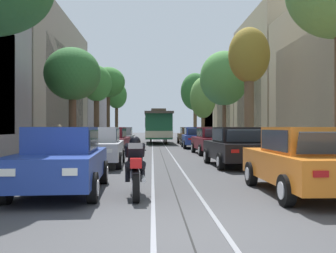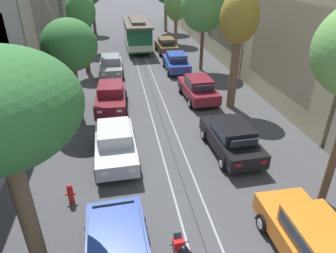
{
  "view_description": "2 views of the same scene",
  "coord_description": "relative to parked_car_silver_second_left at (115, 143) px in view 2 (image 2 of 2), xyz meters",
  "views": [
    {
      "loc": [
        -0.55,
        -5.43,
        1.57
      ],
      "look_at": [
        0.79,
        26.26,
        1.64
      ],
      "focal_mm": 39.96,
      "sensor_mm": 36.0,
      "label": 1
    },
    {
      "loc": [
        -2.31,
        -2.23,
        7.98
      ],
      "look_at": [
        0.0,
        11.21,
        0.75
      ],
      "focal_mm": 31.98,
      "sensor_mm": 36.0,
      "label": 2
    }
  ],
  "objects": [
    {
      "name": "ground_plane",
      "position": [
        2.71,
        12.04,
        -0.8
      ],
      "size": [
        160.0,
        160.0,
        0.0
      ],
      "primitive_type": "plane",
      "color": "#424244"
    },
    {
      "name": "trolley_track_rails",
      "position": [
        2.71,
        15.52,
        -0.79
      ],
      "size": [
        1.14,
        62.82,
        0.01
      ],
      "color": "gray",
      "rests_on": "ground"
    },
    {
      "name": "building_facade_left",
      "position": [
        -7.33,
        16.2,
        3.84
      ],
      "size": [
        5.41,
        54.52,
        10.56
      ],
      "color": "gray",
      "rests_on": "ground"
    },
    {
      "name": "building_facade_right",
      "position": [
        12.38,
        16.25,
        3.99
      ],
      "size": [
        5.41,
        54.52,
        10.76
      ],
      "color": "gray",
      "rests_on": "ground"
    },
    {
      "name": "parked_car_silver_second_left",
      "position": [
        0.0,
        0.0,
        0.0
      ],
      "size": [
        2.1,
        4.4,
        1.58
      ],
      "color": "#B7B7BC",
      "rests_on": "ground"
    },
    {
      "name": "parked_car_maroon_mid_left",
      "position": [
        -0.18,
        5.87,
        0.0
      ],
      "size": [
        2.12,
        4.41,
        1.58
      ],
      "color": "maroon",
      "rests_on": "ground"
    },
    {
      "name": "parked_car_grey_fourth_left",
      "position": [
        -0.15,
        12.76,
        0.0
      ],
      "size": [
        2.01,
        4.36,
        1.58
      ],
      "color": "slate",
      "rests_on": "ground"
    },
    {
      "name": "parked_car_orange_near_right",
      "position": [
        5.7,
        -6.74,
        0.0
      ],
      "size": [
        2.01,
        4.37,
        1.58
      ],
      "color": "orange",
      "rests_on": "ground"
    },
    {
      "name": "parked_car_black_second_right",
      "position": [
        5.49,
        -0.43,
        0.0
      ],
      "size": [
        2.12,
        4.41,
        1.58
      ],
      "color": "black",
      "rests_on": "ground"
    },
    {
      "name": "parked_car_maroon_mid_right",
      "position": [
        5.64,
        6.33,
        0.0
      ],
      "size": [
        2.12,
        4.41,
        1.58
      ],
      "color": "maroon",
      "rests_on": "ground"
    },
    {
      "name": "parked_car_blue_fourth_right",
      "position": [
        5.42,
        12.85,
        0.0
      ],
      "size": [
        2.06,
        4.39,
        1.58
      ],
      "color": "#233D93",
      "rests_on": "ground"
    },
    {
      "name": "parked_car_brown_fifth_right",
      "position": [
        5.59,
        19.26,
        0.0
      ],
      "size": [
        2.09,
        4.4,
        1.58
      ],
      "color": "brown",
      "rests_on": "ground"
    },
    {
      "name": "street_tree_kerb_left_second",
      "position": [
        -2.03,
        4.5,
        3.53
      ],
      "size": [
        2.93,
        3.04,
        5.77
      ],
      "color": "brown",
      "rests_on": "ground"
    },
    {
      "name": "street_tree_kerb_left_mid",
      "position": [
        -2.16,
        13.81,
        4.03
      ],
      "size": [
        2.33,
        2.13,
        6.36
      ],
      "color": "#4C3826",
      "rests_on": "ground"
    },
    {
      "name": "street_tree_kerb_right_second",
      "position": [
        7.43,
        4.81,
        4.46
      ],
      "size": [
        2.25,
        2.04,
        7.02
      ],
      "color": "brown",
      "rests_on": "ground"
    },
    {
      "name": "street_tree_kerb_right_mid",
      "position": [
        7.61,
        12.77,
        4.47
      ],
      "size": [
        3.69,
        3.47,
        7.36
      ],
      "color": "brown",
      "rests_on": "ground"
    },
    {
      "name": "street_tree_kerb_right_fourth",
      "position": [
        7.48,
        23.63,
        3.83
      ],
      "size": [
        2.72,
        2.71,
        6.82
      ],
      "color": "brown",
      "rests_on": "ground"
    },
    {
      "name": "cable_car_trolley",
      "position": [
        2.71,
        21.24,
        0.86
      ],
      "size": [
        2.67,
        9.15,
        3.28
      ],
      "color": "#1E5B38",
      "rests_on": "ground"
    },
    {
      "name": "pedestrian_on_left_pavement",
      "position": [
        -3.34,
        7.1,
        0.18
      ],
      "size": [
        0.55,
        0.42,
        1.73
      ],
      "color": "slate",
      "rests_on": "ground"
    },
    {
      "name": "fire_hydrant",
      "position": [
        -1.75,
        -2.81,
        -0.38
      ],
      "size": [
        0.4,
        0.22,
        0.84
      ],
      "color": "red",
      "rests_on": "ground"
    }
  ]
}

